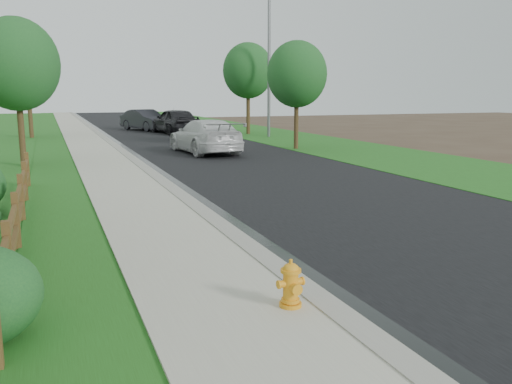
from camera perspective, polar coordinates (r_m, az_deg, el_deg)
name	(u,v)px	position (r m, az deg, el deg)	size (l,w,h in m)	color
road	(162,134)	(38.89, -9.84, 6.02)	(8.00, 90.00, 0.02)	black
curb	(101,135)	(38.29, -16.05, 5.78)	(0.40, 90.00, 0.12)	gray
wet_gutter	(106,136)	(38.32, -15.52, 5.75)	(0.50, 90.00, 0.00)	black
sidewalk	(80,136)	(38.20, -18.00, 5.65)	(2.20, 90.00, 0.10)	#A7A291
grass_strip	(50,137)	(38.14, -20.85, 5.44)	(1.60, 90.00, 0.06)	#204E16
verge_far	(254,132)	(40.79, -0.24, 6.39)	(6.00, 90.00, 0.04)	#204E16
ranch_fence	(12,234)	(9.73, -24.26, -4.01)	(0.12, 16.92, 1.10)	#52391B
fire_hydrant	(291,285)	(7.23, 3.69, -9.74)	(0.42, 0.34, 0.65)	orange
white_suv	(205,136)	(26.28, -5.39, 5.88)	(2.26, 5.56, 1.61)	silver
dark_car_mid	(175,121)	(39.21, -8.57, 7.42)	(2.12, 5.26, 1.79)	black
dark_car_far	(145,120)	(42.81, -11.57, 7.44)	(1.69, 4.85, 1.60)	black
streetlight	(267,50)	(35.75, 1.13, 14.72)	(2.26, 0.63, 9.84)	slate
tree_near_left	(16,64)	(23.16, -23.93, 12.18)	(3.24, 3.24, 5.74)	#362216
tree_near_right	(297,74)	(28.02, 4.32, 12.25)	(3.05, 3.05, 5.48)	#362216
tree_mid_left	(27,67)	(37.74, -23.00, 12.04)	(3.63, 3.63, 6.50)	#362216
tree_mid_right	(248,71)	(38.16, -0.84, 12.64)	(3.47, 3.47, 6.29)	#362216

